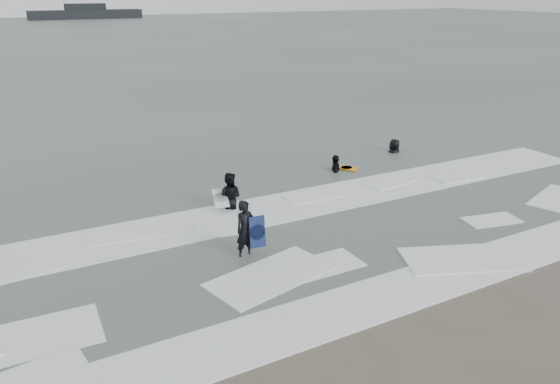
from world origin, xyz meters
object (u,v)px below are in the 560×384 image
surfer_centre (246,257)px  surfer_wading (230,209)px  surfer_right_near (335,171)px  vessel_horizon (86,13)px  surfer_right_far (394,153)px

surfer_centre → surfer_wading: surfer_wading is taller
surfer_wading → surfer_right_near: surfer_wading is taller
surfer_centre → surfer_right_near: 8.87m
surfer_centre → vessel_horizon: bearing=70.1°
surfer_centre → vessel_horizon: 142.83m
surfer_right_far → vessel_horizon: bearing=-102.0°
surfer_wading → surfer_right_far: (9.91, 2.85, 0.00)m
surfer_centre → vessel_horizon: size_ratio=0.06×
surfer_centre → surfer_wading: 3.88m
surfer_wading → vessel_horizon: (18.33, 137.77, 1.42)m
surfer_right_near → surfer_right_far: surfer_right_near is taller
surfer_wading → surfer_right_near: 6.11m
surfer_centre → surfer_right_near: (6.88, 5.59, 0.00)m
surfer_wading → surfer_right_near: bearing=-126.7°
surfer_centre → surfer_right_far: 12.79m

